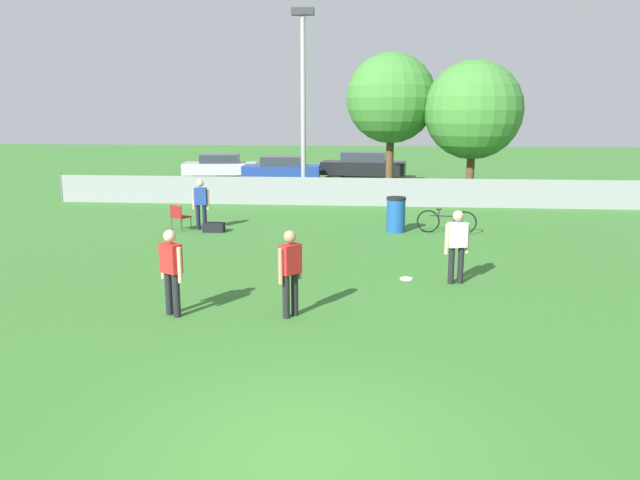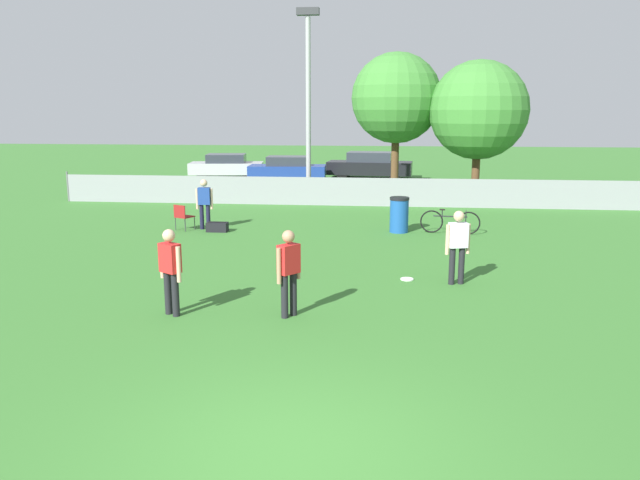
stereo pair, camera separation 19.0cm
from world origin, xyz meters
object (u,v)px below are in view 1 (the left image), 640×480
player_thrower_red (290,267)px  player_receiver_white (457,242)px  light_pole (303,88)px  gear_bag_sideline (214,227)px  parked_car_dark (364,165)px  trash_bin (396,214)px  frisbee_disc (406,279)px  spectator_in_blue (201,201)px  parked_car_silver (220,166)px  tree_far_right (473,110)px  bicycle_sideline (447,221)px  parked_car_blue (281,169)px  player_defender_red (171,267)px  tree_near_pole (391,98)px  folding_chair_sideline (179,216)px

player_thrower_red → player_receiver_white: same height
light_pole → player_thrower_red: light_pole is taller
gear_bag_sideline → parked_car_dark: 16.54m
trash_bin → frisbee_disc: bearing=-89.0°
spectator_in_blue → parked_car_silver: (-3.24, 15.15, -0.26)m
tree_far_right → bicycle_sideline: size_ratio=3.16×
light_pole → spectator_in_blue: 8.29m
parked_car_blue → player_defender_red: bearing=-89.7°
tree_near_pole → tree_far_right: (3.23, -1.04, -0.48)m
player_receiver_white → tree_near_pole: bearing=78.4°
folding_chair_sideline → parked_car_blue: (1.05, 13.81, 0.18)m
folding_chair_sideline → parked_car_dark: parked_car_dark is taller
light_pole → frisbee_disc: light_pole is taller
tree_near_pole → bicycle_sideline: bearing=-78.4°
light_pole → player_thrower_red: bearing=-84.1°
trash_bin → gear_bag_sideline: size_ratio=1.70×
tree_near_pole → gear_bag_sideline: 10.72m
parked_car_blue → trash_bin: bearing=-70.6°
parked_car_silver → parked_car_blue: (3.67, -1.58, 0.01)m
frisbee_disc → parked_car_silver: parked_car_silver is taller
frisbee_disc → folding_chair_sideline: folding_chair_sideline is taller
player_receiver_white → parked_car_blue: 20.28m
folding_chair_sideline → parked_car_blue: size_ratio=0.20×
tree_far_right → parked_car_silver: size_ratio=1.34×
light_pole → bicycle_sideline: (5.18, -6.95, -4.20)m
tree_near_pole → player_defender_red: 17.01m
tree_near_pole → player_receiver_white: 13.95m
player_defender_red → parked_car_dark: size_ratio=0.34×
tree_far_right → trash_bin: bearing=-115.0°
light_pole → player_defender_red: size_ratio=4.80×
player_receiver_white → bicycle_sideline: size_ratio=0.89×
bicycle_sideline → gear_bag_sideline: (-7.07, -0.45, -0.22)m
bicycle_sideline → trash_bin: size_ratio=1.65×
gear_bag_sideline → parked_car_dark: size_ratio=0.14×
gear_bag_sideline → tree_near_pole: bearing=56.7°
bicycle_sideline → trash_bin: 1.54m
player_receiver_white → bicycle_sideline: 5.70m
folding_chair_sideline → parked_car_dark: (5.30, 15.88, 0.23)m
player_receiver_white → spectator_in_blue: (-7.16, 5.56, -0.02)m
folding_chair_sideline → tree_far_right: bearing=-118.1°
light_pole → player_receiver_white: bearing=-69.2°
tree_near_pole → folding_chair_sideline: tree_near_pole is taller
gear_bag_sideline → parked_car_blue: 13.93m
player_thrower_red → frisbee_disc: bearing=-0.5°
frisbee_disc → parked_car_blue: parked_car_blue is taller
light_pole → gear_bag_sideline: light_pole is taller
parked_car_blue → frisbee_disc: bearing=-76.6°
bicycle_sideline → folding_chair_sideline: bearing=-169.9°
player_defender_red → parked_car_blue: (-1.38, 21.79, -0.27)m
light_pole → trash_bin: light_pole is taller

